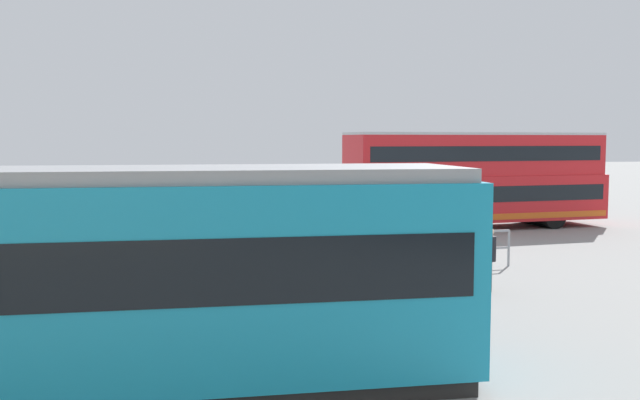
{
  "coord_description": "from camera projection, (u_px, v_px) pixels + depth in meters",
  "views": [
    {
      "loc": [
        7.86,
        24.73,
        3.69
      ],
      "look_at": [
        3.46,
        3.83,
        1.86
      ],
      "focal_mm": 39.65,
      "sensor_mm": 36.0,
      "label": 1
    }
  ],
  "objects": [
    {
      "name": "pedestrian_near_railing",
      "position": [
        246.0,
        241.0,
        18.9
      ],
      "size": [
        0.45,
        0.45,
        1.7
      ],
      "color": "#4C3F2D",
      "rests_on": "ground"
    },
    {
      "name": "double_decker_bus",
      "position": [
        475.0,
        180.0,
        29.28
      ],
      "size": [
        11.39,
        3.57,
        3.97
      ],
      "color": "red",
      "rests_on": "ground"
    },
    {
      "name": "pedestrian_railing",
      "position": [
        364.0,
        248.0,
        19.21
      ],
      "size": [
        9.1,
        0.97,
        1.08
      ],
      "color": "gray",
      "rests_on": "ground"
    },
    {
      "name": "tram_yellow",
      "position": [
        6.0,
        279.0,
        10.03
      ],
      "size": [
        13.6,
        3.03,
        3.28
      ],
      "color": "teal",
      "rests_on": "ground"
    },
    {
      "name": "ground_plane",
      "position": [
        390.0,
        240.0,
        26.04
      ],
      "size": [
        160.0,
        160.0,
        0.0
      ],
      "primitive_type": "plane",
      "color": "gray"
    },
    {
      "name": "pedestrian_crossing",
      "position": [
        489.0,
        256.0,
        16.92
      ],
      "size": [
        0.43,
        0.43,
        1.59
      ],
      "color": "#4C3F2D",
      "rests_on": "ground"
    },
    {
      "name": "info_sign",
      "position": [
        173.0,
        223.0,
        18.65
      ],
      "size": [
        0.96,
        0.13,
        2.21
      ],
      "color": "slate",
      "rests_on": "ground"
    }
  ]
}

